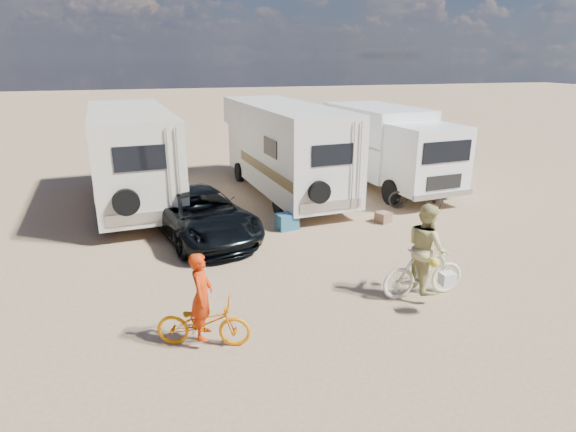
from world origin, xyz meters
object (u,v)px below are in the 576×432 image
object	(u,v)px
dark_suv	(200,214)
rider_man	(202,305)
box_truck	(389,149)
cooler	(287,221)
bike_woman	(424,272)
rider_woman	(425,255)
bike_man	(203,323)
rv_left	(133,159)
rv_main	(284,150)
bike_parked	(416,196)
crate	(383,217)

from	to	relation	value
dark_suv	rider_man	bearing A→B (deg)	-110.12
box_truck	cooler	xyz separation A→B (m)	(-5.01, -3.48, -1.26)
dark_suv	bike_woman	bearing A→B (deg)	-64.44
box_truck	rider_woman	world-z (taller)	box_truck
bike_man	rider_woman	distance (m)	4.73
rider_woman	rv_left	bearing A→B (deg)	36.21
rider_woman	box_truck	bearing A→B (deg)	-20.97
bike_man	rider_man	distance (m)	0.35
rv_main	cooler	bearing A→B (deg)	-109.36
cooler	box_truck	bearing A→B (deg)	21.90
bike_parked	cooler	bearing A→B (deg)	125.98
bike_parked	cooler	distance (m)	4.68
rv_main	crate	size ratio (longest dim) A/B	19.82
box_truck	rider_woman	xyz separation A→B (m)	(-3.39, -8.29, -0.57)
rv_left	dark_suv	size ratio (longest dim) A/B	1.51
rv_main	box_truck	bearing A→B (deg)	-9.49
rv_left	rider_man	size ratio (longest dim) A/B	4.58
rider_man	rider_woman	distance (m)	4.70
bike_woman	dark_suv	bearing A→B (deg)	41.24
rv_left	bike_woman	world-z (taller)	rv_left
bike_parked	cooler	size ratio (longest dim) A/B	2.94
rv_main	box_truck	distance (m)	4.06
bike_parked	crate	bearing A→B (deg)	146.58
rv_left	rider_woman	bearing A→B (deg)	-59.95
bike_woman	crate	world-z (taller)	bike_woman
dark_suv	bike_woman	distance (m)	6.41
bike_woman	crate	bearing A→B (deg)	-15.58
box_truck	bike_parked	distance (m)	3.02
dark_suv	rv_main	bearing A→B (deg)	32.40
dark_suv	rider_woman	xyz separation A→B (m)	(4.12, -4.91, 0.27)
dark_suv	bike_parked	size ratio (longest dim) A/B	2.69
box_truck	cooler	size ratio (longest dim) A/B	10.82
bike_woman	cooler	world-z (taller)	bike_woman
rider_woman	cooler	bearing A→B (deg)	19.96
bike_man	cooler	size ratio (longest dim) A/B	2.75
rv_left	bike_man	world-z (taller)	rv_left
cooler	crate	world-z (taller)	cooler
box_truck	dark_suv	world-z (taller)	box_truck
rider_woman	cooler	distance (m)	5.12
bike_man	rv_main	bearing A→B (deg)	-5.05
rv_main	rider_man	xyz separation A→B (m)	(-4.01, -9.16, -0.84)
box_truck	rv_left	bearing A→B (deg)	173.38
box_truck	rv_main	bearing A→B (deg)	169.92
rv_main	crate	bearing A→B (deg)	-67.99
bike_man	cooler	bearing A→B (deg)	-10.94
rv_left	bike_man	xyz separation A→B (m)	(1.24, -9.01, -1.19)
rv_left	dark_suv	xyz separation A→B (m)	(1.78, -3.53, -0.96)
dark_suv	cooler	bearing A→B (deg)	-16.87
rider_man	bike_man	bearing A→B (deg)	0.00
bike_woman	crate	size ratio (longest dim) A/B	4.63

